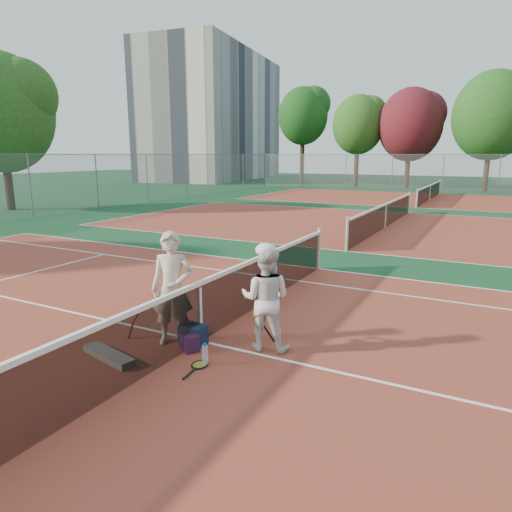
% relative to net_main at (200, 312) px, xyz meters
% --- Properties ---
extents(ground, '(130.00, 130.00, 0.00)m').
position_rel_net_main_xyz_m(ground, '(0.00, 0.00, -0.51)').
color(ground, '#0F3A1F').
rests_on(ground, ground).
extents(court_main, '(23.77, 10.97, 0.01)m').
position_rel_net_main_xyz_m(court_main, '(0.00, 0.00, -0.51)').
color(court_main, maroon).
rests_on(court_main, ground).
extents(court_far_a, '(23.77, 10.97, 0.01)m').
position_rel_net_main_xyz_m(court_far_a, '(0.00, 13.50, -0.51)').
color(court_far_a, maroon).
rests_on(court_far_a, ground).
extents(court_far_b, '(23.77, 10.97, 0.01)m').
position_rel_net_main_xyz_m(court_far_b, '(0.00, 27.00, -0.51)').
color(court_far_b, maroon).
rests_on(court_far_b, ground).
extents(net_main, '(0.10, 10.98, 1.02)m').
position_rel_net_main_xyz_m(net_main, '(0.00, 0.00, 0.00)').
color(net_main, black).
rests_on(net_main, ground).
extents(net_far_a, '(0.10, 10.98, 1.02)m').
position_rel_net_main_xyz_m(net_far_a, '(0.00, 13.50, 0.00)').
color(net_far_a, black).
rests_on(net_far_a, ground).
extents(net_far_b, '(0.10, 10.98, 1.02)m').
position_rel_net_main_xyz_m(net_far_b, '(0.00, 27.00, 0.00)').
color(net_far_b, black).
rests_on(net_far_b, ground).
extents(fence_back, '(32.00, 0.06, 3.00)m').
position_rel_net_main_xyz_m(fence_back, '(0.00, 34.00, 0.99)').
color(fence_back, slate).
rests_on(fence_back, ground).
extents(apartment_block, '(12.96, 23.18, 15.00)m').
position_rel_net_main_xyz_m(apartment_block, '(-28.00, 44.00, 6.99)').
color(apartment_block, beige).
rests_on(apartment_block, ground).
extents(player_a, '(0.79, 0.68, 1.82)m').
position_rel_net_main_xyz_m(player_a, '(-0.35, -0.24, 0.40)').
color(player_a, '#C5B498').
rests_on(player_a, ground).
extents(player_b, '(0.90, 0.77, 1.62)m').
position_rel_net_main_xyz_m(player_b, '(1.04, 0.27, 0.30)').
color(player_b, silver).
rests_on(player_b, ground).
extents(racket_red, '(0.36, 0.36, 0.57)m').
position_rel_net_main_xyz_m(racket_red, '(-1.03, -0.34, -0.22)').
color(racket_red, maroon).
rests_on(racket_red, ground).
extents(racket_black_held, '(0.43, 0.42, 0.53)m').
position_rel_net_main_xyz_m(racket_black_held, '(0.88, 0.39, -0.25)').
color(racket_black_held, black).
rests_on(racket_black_held, ground).
extents(racket_spare, '(0.33, 0.63, 0.03)m').
position_rel_net_main_xyz_m(racket_spare, '(0.48, -0.73, -0.49)').
color(racket_spare, black).
rests_on(racket_spare, ground).
extents(sports_bag_navy, '(0.42, 0.30, 0.32)m').
position_rel_net_main_xyz_m(sports_bag_navy, '(-0.05, -0.14, -0.35)').
color(sports_bag_navy, black).
rests_on(sports_bag_navy, ground).
extents(sports_bag_purple, '(0.39, 0.35, 0.26)m').
position_rel_net_main_xyz_m(sports_bag_purple, '(0.03, -0.35, -0.38)').
color(sports_bag_purple, '#28102B').
rests_on(sports_bag_purple, ground).
extents(net_cover_canvas, '(1.07, 0.46, 0.11)m').
position_rel_net_main_xyz_m(net_cover_canvas, '(-0.84, -1.17, -0.46)').
color(net_cover_canvas, slate).
rests_on(net_cover_canvas, ground).
extents(water_bottle, '(0.09, 0.09, 0.30)m').
position_rel_net_main_xyz_m(water_bottle, '(0.55, -0.68, -0.36)').
color(water_bottle, '#C9E2FF').
rests_on(water_bottle, ground).
extents(tree_back_0, '(4.90, 4.90, 9.54)m').
position_rel_net_main_xyz_m(tree_back_0, '(-13.86, 38.18, 6.18)').
color(tree_back_0, '#382314').
rests_on(tree_back_0, ground).
extents(tree_back_1, '(4.74, 4.74, 8.43)m').
position_rel_net_main_xyz_m(tree_back_1, '(-8.10, 37.62, 5.17)').
color(tree_back_1, '#382314').
rests_on(tree_back_1, ground).
extents(tree_back_maroon, '(5.60, 5.60, 8.80)m').
position_rel_net_main_xyz_m(tree_back_maroon, '(-3.46, 37.94, 5.06)').
color(tree_back_maroon, '#382314').
rests_on(tree_back_maroon, ground).
extents(tree_back_3, '(6.19, 6.19, 9.61)m').
position_rel_net_main_xyz_m(tree_back_3, '(3.02, 37.03, 5.53)').
color(tree_back_3, '#382314').
rests_on(tree_back_3, ground).
extents(tree_left_1, '(5.46, 5.46, 8.28)m').
position_rel_net_main_xyz_m(tree_left_1, '(-19.70, 10.22, 4.62)').
color(tree_left_1, '#382314').
rests_on(tree_left_1, ground).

